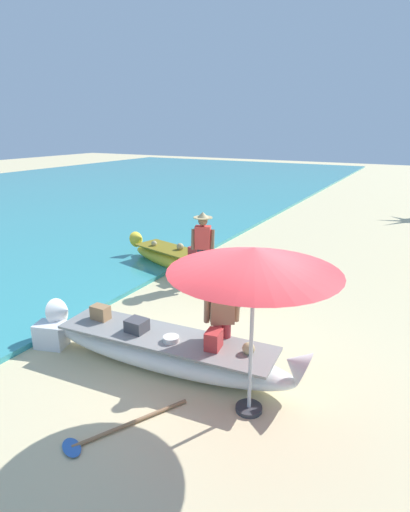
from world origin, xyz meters
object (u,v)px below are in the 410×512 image
object	(u,v)px
paddle	(112,431)
boat_yellow_midground	(192,264)
boat_white_foreground	(165,350)
patio_umbrella_large	(254,261)
cooler_box	(51,335)
person_vendor_hatted	(203,243)
person_tourist_customer	(222,316)

from	to	relation	value
paddle	boat_yellow_midground	bearing A→B (deg)	110.42
boat_white_foreground	boat_yellow_midground	world-z (taller)	boat_white_foreground
patio_umbrella_large	paddle	bearing A→B (deg)	-137.58
boat_yellow_midground	paddle	size ratio (longest dim) A/B	2.96
boat_yellow_midground	cooler_box	xyz separation A→B (m)	(-0.30, -4.31, -0.09)
paddle	cooler_box	bearing A→B (deg)	153.51
boat_yellow_midground	patio_umbrella_large	bearing A→B (deg)	-51.70
boat_yellow_midground	cooler_box	distance (m)	4.32
person_vendor_hatted	patio_umbrella_large	bearing A→B (deg)	-53.71
person_tourist_customer	patio_umbrella_large	size ratio (longest dim) A/B	0.69
person_vendor_hatted	person_tourist_customer	bearing A→B (deg)	-56.63
patio_umbrella_large	person_tourist_customer	bearing A→B (deg)	136.21
person_tourist_customer	cooler_box	world-z (taller)	person_tourist_customer
boat_yellow_midground	patio_umbrella_large	size ratio (longest dim) A/B	2.04
person_vendor_hatted	patio_umbrella_large	size ratio (longest dim) A/B	0.77
person_vendor_hatted	boat_white_foreground	bearing A→B (deg)	-70.45
person_tourist_customer	paddle	distance (m)	2.21
boat_white_foreground	cooler_box	bearing A→B (deg)	-169.20
boat_yellow_midground	person_tourist_customer	size ratio (longest dim) A/B	2.95
boat_white_foreground	boat_yellow_midground	size ratio (longest dim) A/B	0.97
boat_yellow_midground	person_vendor_hatted	size ratio (longest dim) A/B	2.64
boat_yellow_midground	patio_umbrella_large	world-z (taller)	patio_umbrella_large
person_vendor_hatted	paddle	distance (m)	5.35
patio_umbrella_large	cooler_box	distance (m)	4.13
boat_white_foreground	person_vendor_hatted	size ratio (longest dim) A/B	2.57
person_vendor_hatted	patio_umbrella_large	distance (m)	4.88
cooler_box	paddle	size ratio (longest dim) A/B	0.32
boat_yellow_midground	person_tourist_customer	xyz separation A→B (m)	(2.58, -3.51, 0.59)
paddle	boat_white_foreground	bearing A→B (deg)	99.09
boat_white_foreground	person_vendor_hatted	xyz separation A→B (m)	(-1.24, 3.48, 0.72)
person_vendor_hatted	person_tourist_customer	xyz separation A→B (m)	(2.03, -3.08, -0.13)
boat_white_foreground	cooler_box	xyz separation A→B (m)	(-2.09, -0.40, -0.09)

